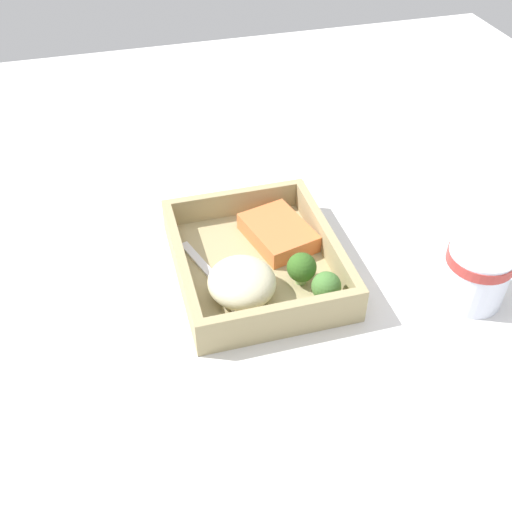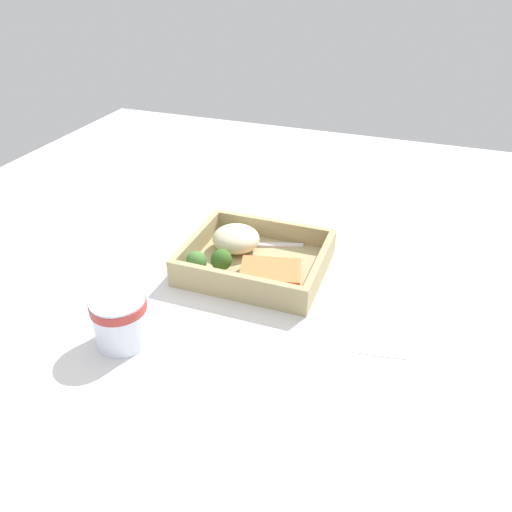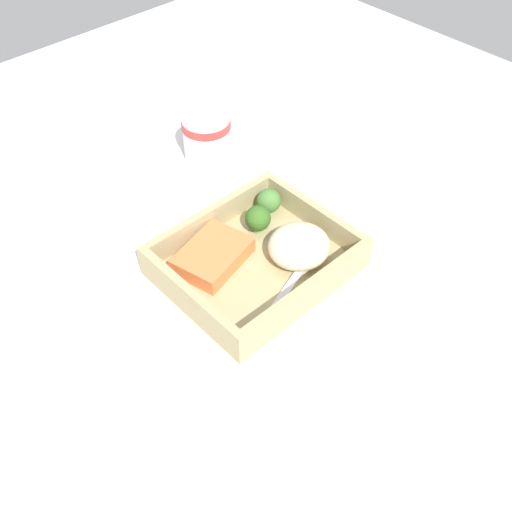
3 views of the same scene
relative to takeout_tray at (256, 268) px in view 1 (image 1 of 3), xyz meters
The scene contains 10 objects.
ground_plane 1.60cm from the takeout_tray, ahead, with size 160.00×160.00×2.00cm, color silver.
takeout_tray is the anchor object (origin of this frame).
tray_rim 2.53cm from the takeout_tray, ahead, with size 24.73×20.84×3.86cm.
salmon_fillet 6.30cm from the takeout_tray, 134.14° to the left, with size 10.24×7.46×2.50cm, color orange.
mashed_potatoes 6.74cm from the takeout_tray, 32.16° to the right, with size 8.86×8.49×4.64cm, color beige.
broccoli_floret_1 7.30cm from the takeout_tray, 44.70° to the left, with size 3.80×3.80×4.40cm.
broccoli_floret_2 11.23cm from the takeout_tray, 36.94° to the left, with size 3.70×3.70×4.23cm.
fork 6.17cm from the takeout_tray, 70.90° to the right, with size 15.53×6.49×0.44cm.
paper_cup 27.93cm from the takeout_tray, 64.40° to the left, with size 8.19×8.19×7.82cm.
receipt_slip 24.16cm from the takeout_tray, 160.99° to the left, with size 9.84×15.22×0.24cm, color white.
Camera 1 is at (56.99, -15.71, 54.43)cm, focal length 42.00 mm.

